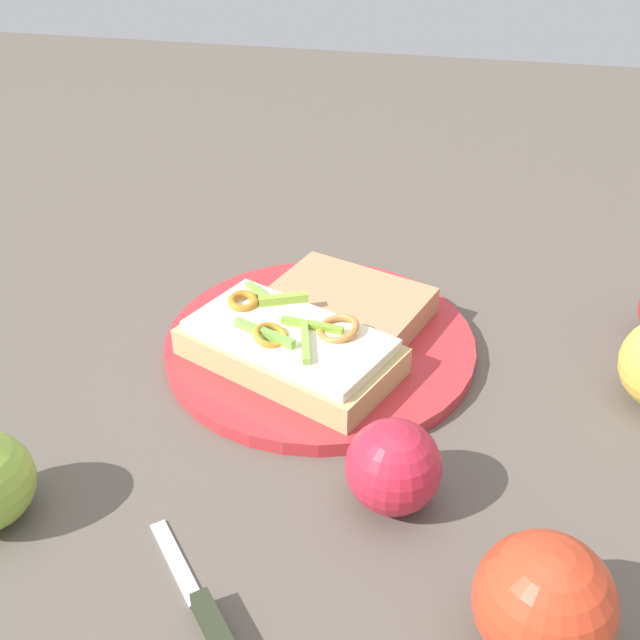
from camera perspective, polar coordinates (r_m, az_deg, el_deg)
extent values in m
plane|color=#564C43|center=(0.71, 0.00, -2.19)|extent=(2.00, 2.00, 0.00)
cylinder|color=red|center=(0.71, 0.00, -1.77)|extent=(0.28, 0.28, 0.01)
cube|color=tan|center=(0.67, -2.24, -2.30)|extent=(0.16, 0.21, 0.02)
cube|color=#F1EDC6|center=(0.66, -2.27, -1.10)|extent=(0.15, 0.19, 0.01)
torus|color=#B88025|center=(0.65, -3.64, -1.14)|extent=(0.04, 0.04, 0.02)
torus|color=#C67337|center=(0.65, 1.33, -0.64)|extent=(0.05, 0.05, 0.01)
torus|color=#C17521|center=(0.69, -5.68, 1.39)|extent=(0.04, 0.04, 0.01)
cube|color=#85AA40|center=(0.64, -1.40, -1.64)|extent=(0.05, 0.02, 0.01)
cube|color=#8DAA39|center=(0.69, -2.80, 1.36)|extent=(0.02, 0.04, 0.01)
cube|color=#7BAD42|center=(0.70, -4.49, 1.98)|extent=(0.03, 0.03, 0.01)
cube|color=#73AE42|center=(0.65, -4.11, -0.98)|extent=(0.03, 0.06, 0.01)
cube|color=#7AA832|center=(0.66, -0.34, -0.41)|extent=(0.01, 0.05, 0.01)
cube|color=tan|center=(0.73, 2.05, 1.15)|extent=(0.14, 0.17, 0.03)
sphere|color=red|center=(0.49, 16.12, -19.31)|extent=(0.12, 0.12, 0.08)
sphere|color=red|center=(0.55, 5.41, -10.67)|extent=(0.09, 0.09, 0.07)
cube|color=silver|center=(0.55, -10.52, -16.98)|extent=(0.06, 0.06, 0.00)
cube|color=#292E1E|center=(0.50, -7.80, -21.80)|extent=(0.05, 0.05, 0.02)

